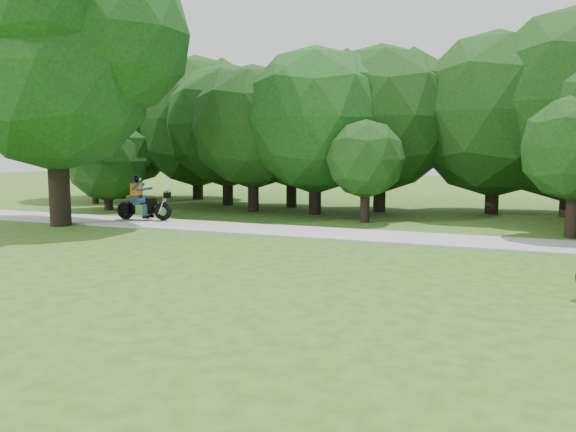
% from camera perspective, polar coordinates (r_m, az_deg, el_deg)
% --- Properties ---
extents(ground, '(100.00, 100.00, 0.00)m').
position_cam_1_polar(ground, '(9.06, -2.07, -9.46)').
color(ground, '#314E16').
rests_on(ground, ground).
extents(walkway, '(60.00, 2.20, 0.06)m').
position_cam_1_polar(walkway, '(16.52, 9.32, -2.06)').
color(walkway, '#A3A39D').
rests_on(walkway, ground).
extents(tree_line, '(39.67, 11.88, 7.88)m').
position_cam_1_polar(tree_line, '(23.03, 16.74, 9.53)').
color(tree_line, black).
rests_on(tree_line, ground).
extents(big_tree_west, '(8.64, 6.56, 9.96)m').
position_cam_1_polar(big_tree_west, '(20.68, -22.16, 15.22)').
color(big_tree_west, black).
rests_on(big_tree_west, ground).
extents(touring_motorcycle, '(2.09, 0.85, 1.60)m').
position_cam_1_polar(touring_motorcycle, '(20.54, -14.75, 1.22)').
color(touring_motorcycle, black).
rests_on(touring_motorcycle, walkway).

